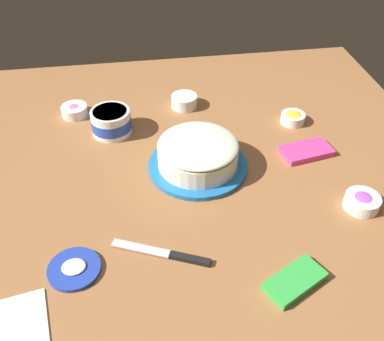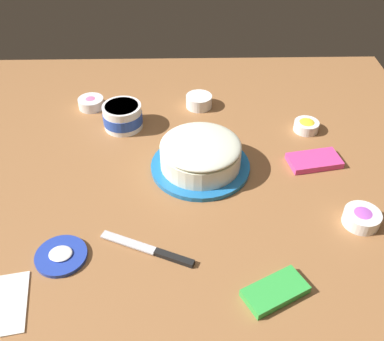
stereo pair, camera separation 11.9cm
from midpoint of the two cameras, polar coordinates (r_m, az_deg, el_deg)
ground_plane at (r=1.19m, az=-3.29°, el=-2.32°), size 1.54×1.54×0.00m
frosted_cake at (r=1.23m, az=-2.01°, el=1.89°), size 0.28×0.28×0.10m
frosting_tub at (r=1.40m, az=-12.82°, el=6.10°), size 0.12×0.12×0.08m
frosting_tub_lid at (r=1.05m, az=-18.19°, el=-12.11°), size 0.12×0.12×0.02m
spreading_knife at (r=1.03m, az=-6.27°, el=-10.88°), size 0.22×0.11×0.01m
sprinkle_bowl_yellow at (r=1.45m, az=10.61°, el=6.65°), size 0.08×0.08×0.04m
sprinkle_bowl_orange at (r=1.51m, az=-3.29°, el=8.87°), size 0.09×0.09×0.04m
sprinkle_bowl_pink at (r=1.53m, az=-17.11°, el=7.37°), size 0.09×0.09×0.03m
sprinkle_bowl_rainbow at (r=1.18m, az=18.45°, el=-3.93°), size 0.09×0.09×0.04m
candy_box_lower at (r=0.99m, az=9.71°, el=-14.06°), size 0.15×0.12×0.02m
candy_box_upper at (r=1.33m, az=12.11°, el=2.37°), size 0.16×0.11×0.02m
paper_napkin at (r=1.02m, az=-25.93°, el=-18.10°), size 0.17×0.17×0.01m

